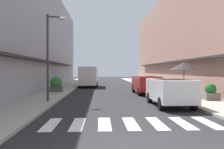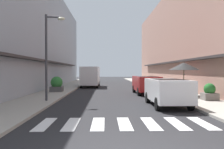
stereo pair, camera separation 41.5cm
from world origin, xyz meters
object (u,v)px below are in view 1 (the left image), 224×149
(parked_car_mid, at_px, (146,83))
(street_lamp, at_px, (51,48))
(parked_car_near, at_px, (170,89))
(cafe_umbrella, at_px, (184,66))
(delivery_van, at_px, (89,75))
(planter_midblock, at_px, (210,92))
(planter_far, at_px, (56,85))

(parked_car_mid, relative_size, street_lamp, 0.83)
(parked_car_near, height_order, cafe_umbrella, cafe_umbrella)
(parked_car_near, relative_size, street_lamp, 0.82)
(delivery_van, height_order, planter_midblock, delivery_van)
(delivery_van, distance_m, cafe_umbrella, 13.43)
(street_lamp, bearing_deg, parked_car_near, -14.61)
(delivery_van, bearing_deg, planter_far, -107.80)
(delivery_van, bearing_deg, cafe_umbrella, -56.44)
(planter_far, bearing_deg, parked_car_mid, -9.10)
(street_lamp, distance_m, cafe_umbrella, 9.45)
(parked_car_mid, bearing_deg, street_lamp, -142.54)
(parked_car_near, xyz_separation_m, cafe_umbrella, (2.32, 4.44, 1.30))
(parked_car_mid, bearing_deg, planter_midblock, -58.82)
(delivery_van, xyz_separation_m, street_lamp, (-1.58, -13.87, 1.88))
(parked_car_near, distance_m, parked_car_mid, 6.85)
(delivery_van, relative_size, street_lamp, 1.05)
(parked_car_mid, relative_size, planter_far, 3.32)
(street_lamp, distance_m, planter_far, 6.86)
(parked_car_mid, distance_m, planter_far, 7.61)
(delivery_van, relative_size, planter_midblock, 5.29)
(parked_car_near, xyz_separation_m, parked_car_mid, (0.00, 6.85, 0.00))
(street_lamp, bearing_deg, planter_far, 97.65)
(cafe_umbrella, relative_size, planter_far, 1.85)
(street_lamp, relative_size, planter_midblock, 5.02)
(cafe_umbrella, xyz_separation_m, planter_far, (-9.84, 3.61, -1.49))
(parked_car_mid, relative_size, planter_midblock, 4.19)
(parked_car_near, distance_m, planter_midblock, 3.56)
(delivery_van, height_order, planter_far, delivery_van)
(parked_car_mid, relative_size, delivery_van, 0.79)
(delivery_van, relative_size, planter_far, 4.19)
(planter_midblock, bearing_deg, parked_car_mid, 121.18)
(street_lamp, distance_m, planter_midblock, 10.11)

